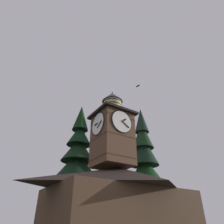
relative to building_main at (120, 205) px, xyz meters
The scene contains 6 objects.
building_main is the anchor object (origin of this frame).
clock_tower 7.17m from the building_main, 12.42° to the right, with size 4.21×4.21×9.00m.
pine_tree_behind 7.70m from the building_main, 75.90° to the right, with size 7.13×7.13×16.81m.
pine_tree_aside 7.95m from the building_main, 152.70° to the right, with size 6.49×6.49×17.24m.
moon 33.28m from the building_main, 123.73° to the right, with size 1.98×1.98×1.98m.
flying_bird_high 17.17m from the building_main, 160.68° to the right, with size 0.31×0.69×0.16m.
Camera 1 is at (9.73, 15.08, 1.98)m, focal length 32.30 mm.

